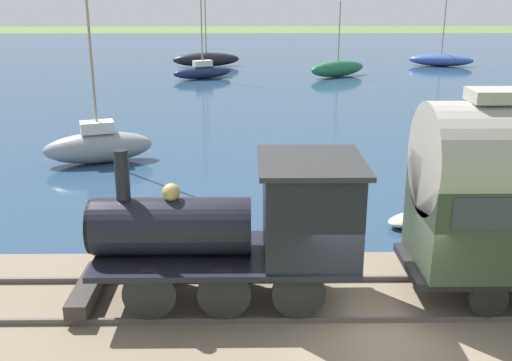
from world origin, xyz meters
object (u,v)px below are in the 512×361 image
sailboat_blue (441,60)px  rowboat_near_shore (311,155)px  sailboat_navy (203,71)px  sailboat_black (206,59)px  sailboat_green (338,68)px  steam_locomotive (250,222)px  sailboat_gray (99,145)px  rowboat_off_pier (415,219)px

sailboat_blue → rowboat_near_shore: bearing=169.8°
sailboat_navy → sailboat_black: 7.42m
sailboat_green → sailboat_blue: bearing=-90.1°
sailboat_black → sailboat_navy: bearing=170.8°
sailboat_blue → sailboat_black: sailboat_black is taller
sailboat_navy → rowboat_near_shore: size_ratio=3.46×
steam_locomotive → sailboat_navy: (35.50, 3.57, -1.73)m
steam_locomotive → sailboat_navy: bearing=5.7°
sailboat_gray → steam_locomotive: bearing=-171.9°
sailboat_blue → sailboat_navy: (-7.43, 20.83, 0.03)m
rowboat_off_pier → sailboat_navy: bearing=-9.2°
sailboat_blue → sailboat_navy: sailboat_navy is taller
sailboat_black → steam_locomotive: bearing=174.2°
sailboat_black → rowboat_off_pier: (-37.45, -8.75, -0.44)m
sailboat_gray → rowboat_near_shore: size_ratio=3.83×
rowboat_near_shore → steam_locomotive: bearing=165.5°
sailboat_navy → rowboat_off_pier: 31.23m
steam_locomotive → rowboat_off_pier: bearing=-42.3°
sailboat_navy → sailboat_black: size_ratio=1.22×
sailboat_blue → sailboat_gray: 38.52m
steam_locomotive → sailboat_black: 43.11m
sailboat_black → rowboat_near_shore: (-30.65, -6.29, -0.35)m
steam_locomotive → rowboat_off_pier: size_ratio=2.80×
sailboat_blue → sailboat_gray: size_ratio=0.72×
sailboat_black → rowboat_off_pier: size_ratio=3.34×
sailboat_gray → rowboat_near_shore: (-0.05, -8.62, -0.45)m
sailboat_gray → sailboat_black: bearing=-22.7°
steam_locomotive → sailboat_green: bearing=-11.0°
sailboat_navy → sailboat_gray: sailboat_gray is taller
steam_locomotive → sailboat_black: size_ratio=0.84×
sailboat_blue → rowboat_near_shore: sailboat_blue is taller
sailboat_black → rowboat_near_shore: 31.29m
rowboat_near_shore → sailboat_blue: bearing=-28.6°
sailboat_blue → rowboat_off_pier: size_ratio=3.26×
sailboat_green → rowboat_off_pier: size_ratio=2.75×
sailboat_navy → sailboat_gray: (-23.19, 2.54, 0.14)m
sailboat_green → sailboat_gray: (-24.12, 13.16, 0.08)m
rowboat_near_shore → rowboat_off_pier: bearing=-163.0°
sailboat_green → sailboat_black: size_ratio=0.82×
sailboat_blue → rowboat_off_pier: (-37.47, 12.29, -0.37)m
sailboat_green → sailboat_navy: bearing=62.5°
steam_locomotive → rowboat_off_pier: steam_locomotive is taller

